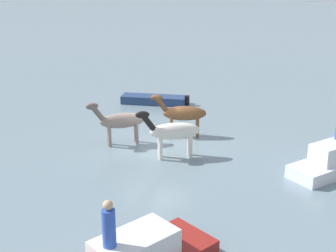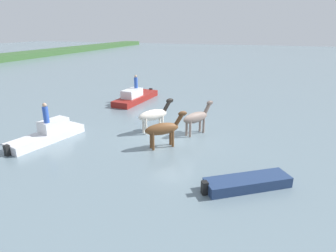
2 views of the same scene
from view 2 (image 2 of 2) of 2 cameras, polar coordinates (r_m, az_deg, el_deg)
The scene contains 9 objects.
ground_plane at distance 17.92m, azimuth 0.84°, elevation -2.07°, with size 200.46×200.46×0.00m, color slate.
horse_rear_stallion at distance 18.38m, azimuth -2.80°, elevation 2.22°, with size 2.36×1.94×2.06m.
horse_dun_straggler at distance 18.07m, azimuth 5.72°, elevation 1.72°, with size 2.39×1.69×2.00m.
horse_lead at distance 15.96m, azimuth -0.91°, elevation -0.57°, with size 2.04×2.16×2.00m.
boat_dinghy_port at distance 26.50m, azimuth -6.53°, elevation 5.62°, with size 6.08×2.13×1.37m.
boat_launch_far at distance 18.63m, azimuth -22.80°, elevation -1.76°, with size 4.93×2.36×1.34m.
boat_tender_starboard at distance 12.84m, azimuth 15.42°, elevation -11.16°, with size 2.90×3.66×0.71m.
person_watcher_seated at distance 26.30m, azimuth -6.44°, elevation 8.73°, with size 0.32×0.32×1.19m.
person_boatman_standing at distance 18.01m, azimuth -23.26°, elevation 2.28°, with size 0.32×0.32×1.19m.
Camera 2 is at (-15.90, -5.09, 6.50)m, focal length 30.50 mm.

